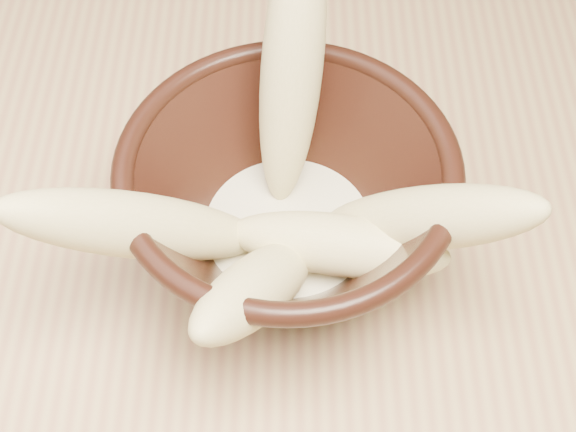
% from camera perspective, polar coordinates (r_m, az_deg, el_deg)
% --- Properties ---
extents(table, '(1.20, 0.80, 0.75)m').
position_cam_1_polar(table, '(0.68, 10.97, -3.58)').
color(table, tan).
rests_on(table, ground).
extents(bowl, '(0.21, 0.21, 0.12)m').
position_cam_1_polar(bowl, '(0.52, 0.00, 0.62)').
color(bowl, black).
rests_on(bowl, table).
extents(milk_puddle, '(0.12, 0.12, 0.02)m').
position_cam_1_polar(milk_puddle, '(0.54, 0.00, -1.12)').
color(milk_puddle, beige).
rests_on(milk_puddle, bowl).
extents(banana_upright, '(0.06, 0.12, 0.19)m').
position_cam_1_polar(banana_upright, '(0.51, 0.28, 10.51)').
color(banana_upright, tan).
rests_on(banana_upright, bowl).
extents(banana_left, '(0.17, 0.10, 0.14)m').
position_cam_1_polar(banana_left, '(0.48, -10.35, -0.71)').
color(banana_left, tan).
rests_on(banana_left, bowl).
extents(banana_right, '(0.15, 0.10, 0.13)m').
position_cam_1_polar(banana_right, '(0.49, 9.69, -0.15)').
color(banana_right, tan).
rests_on(banana_right, bowl).
extents(banana_across, '(0.15, 0.07, 0.05)m').
position_cam_1_polar(banana_across, '(0.50, 3.52, -2.05)').
color(banana_across, tan).
rests_on(banana_across, bowl).
extents(banana_front, '(0.10, 0.14, 0.11)m').
position_cam_1_polar(banana_front, '(0.47, -2.29, -5.19)').
color(banana_front, tan).
rests_on(banana_front, bowl).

